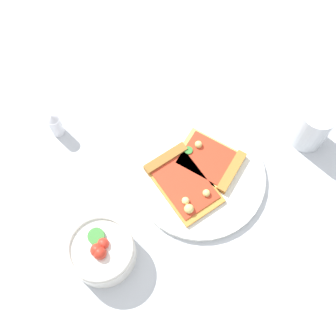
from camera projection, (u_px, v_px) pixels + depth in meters
ground_plane at (197, 170)px, 0.95m from camera, size 2.40×2.40×0.00m
plate at (199, 176)px, 0.94m from camera, size 0.28×0.28×0.01m
pizza_slice_near at (182, 181)px, 0.92m from camera, size 0.18×0.14×0.03m
pizza_slice_far at (212, 161)px, 0.94m from camera, size 0.14×0.11×0.02m
salad_bowl at (102, 251)px, 0.85m from camera, size 0.13×0.13×0.08m
soda_glass at (313, 127)px, 0.93m from camera, size 0.07×0.07×0.11m
pepper_shaker at (55, 124)px, 0.95m from camera, size 0.03×0.03×0.07m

